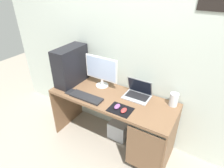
% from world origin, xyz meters
% --- Properties ---
extents(ground_plane, '(8.00, 8.00, 0.00)m').
position_xyz_m(ground_plane, '(0.00, 0.00, 0.00)').
color(ground_plane, '#9E9384').
extents(wall_back, '(4.00, 0.05, 2.60)m').
position_xyz_m(wall_back, '(0.00, 0.33, 1.30)').
color(wall_back, beige).
rests_on(wall_back, ground_plane).
extents(desk, '(1.55, 0.58, 0.74)m').
position_xyz_m(desk, '(0.02, -0.01, 0.59)').
color(desk, brown).
rests_on(desk, ground_plane).
extents(pc_tower, '(0.21, 0.48, 0.50)m').
position_xyz_m(pc_tower, '(-0.65, 0.03, 0.98)').
color(pc_tower, black).
rests_on(pc_tower, desk).
extents(monitor, '(0.46, 0.17, 0.41)m').
position_xyz_m(monitor, '(-0.25, 0.15, 0.96)').
color(monitor, white).
rests_on(monitor, desk).
extents(laptop, '(0.31, 0.23, 0.23)m').
position_xyz_m(laptop, '(0.26, 0.17, 0.78)').
color(laptop, '#9EA3A8').
rests_on(laptop, desk).
extents(speaker, '(0.09, 0.09, 0.15)m').
position_xyz_m(speaker, '(0.68, 0.21, 0.81)').
color(speaker, silver).
rests_on(speaker, desk).
extents(keyboard, '(0.42, 0.14, 0.02)m').
position_xyz_m(keyboard, '(-0.25, -0.18, 0.75)').
color(keyboard, '#232326').
rests_on(keyboard, desk).
extents(mousepad, '(0.26, 0.20, 0.00)m').
position_xyz_m(mousepad, '(0.21, -0.17, 0.74)').
color(mousepad, black).
rests_on(mousepad, desk).
extents(mouse_left, '(0.06, 0.10, 0.03)m').
position_xyz_m(mouse_left, '(0.16, -0.16, 0.76)').
color(mouse_left, '#8C4C99').
rests_on(mouse_left, mousepad).
extents(mouse_right, '(0.06, 0.10, 0.03)m').
position_xyz_m(mouse_right, '(0.26, -0.18, 0.76)').
color(mouse_right, '#B23333').
rests_on(mouse_right, mousepad).
extents(cell_phone, '(0.07, 0.13, 0.01)m').
position_xyz_m(cell_phone, '(-0.51, -0.18, 0.74)').
color(cell_phone, '#232326').
rests_on(cell_phone, desk).
extents(subwoofer, '(0.26, 0.26, 0.26)m').
position_xyz_m(subwoofer, '(0.04, 0.14, 0.13)').
color(subwoofer, '#B7BCC6').
rests_on(subwoofer, ground_plane).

